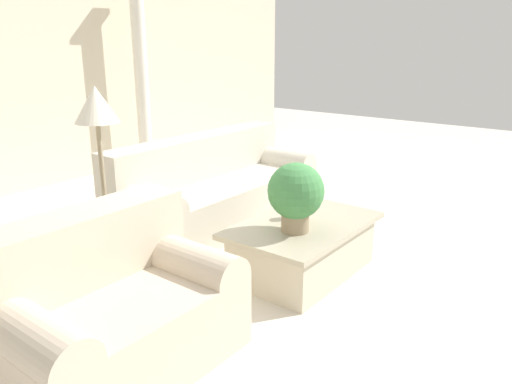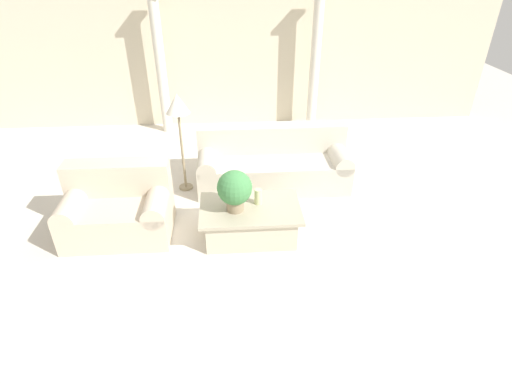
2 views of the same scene
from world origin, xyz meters
name	(u,v)px [view 1 (image 1 of 2)]	position (x,y,z in m)	size (l,w,h in m)	color
ground_plane	(249,255)	(0.00, 0.00, 0.00)	(16.00, 16.00, 0.00)	silver
wall_back	(22,55)	(0.00, 3.37, 1.60)	(10.00, 0.06, 3.20)	beige
sofa_long	(215,190)	(0.41, 0.75, 0.35)	(2.23, 0.86, 0.87)	beige
loveseat	(111,308)	(-1.65, -0.33, 0.35)	(1.29, 0.86, 0.87)	beige
coffee_table	(303,247)	(-0.01, -0.55, 0.22)	(1.23, 0.79, 0.42)	beige
potted_plant	(296,193)	(-0.19, -0.59, 0.71)	(0.41, 0.41, 0.52)	#937F60
pillar_candle	(302,205)	(0.09, -0.46, 0.52)	(0.09, 0.09, 0.20)	beige
floor_lamp	(97,116)	(-0.92, 0.69, 1.24)	(0.33, 0.33, 1.46)	gray
column_right	(141,79)	(1.43, 3.00, 1.27)	(0.26, 0.26, 2.48)	silver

